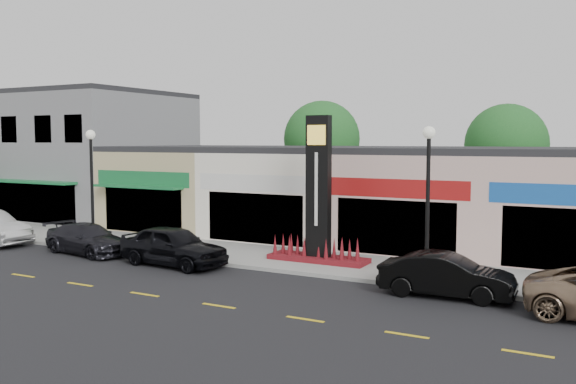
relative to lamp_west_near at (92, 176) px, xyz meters
name	(u,v)px	position (x,y,z in m)	size (l,w,h in m)	color
ground	(199,277)	(8.00, -2.50, -3.48)	(120.00, 120.00, 0.00)	black
sidewalk	(258,256)	(8.00, 1.85, -3.40)	(52.00, 4.30, 0.15)	gray
curb	(230,265)	(8.00, -0.40, -3.40)	(52.00, 0.20, 0.15)	gray
building_grey_2story	(84,155)	(-10.00, 8.98, 0.67)	(12.00, 10.95, 8.30)	slate
shop_beige	(198,186)	(-0.50, 8.96, -1.08)	(7.00, 10.85, 4.80)	tan
shop_cream	(301,190)	(6.50, 8.97, -1.08)	(7.00, 10.01, 4.80)	white
shop_pink_w	(427,196)	(13.50, 8.97, -1.08)	(7.00, 10.01, 4.80)	beige
tree_rear_west	(322,139)	(4.00, 17.00, 1.74)	(5.20, 5.20, 7.83)	#382619
tree_rear_mid	(506,145)	(16.00, 17.00, 1.41)	(4.80, 4.80, 7.29)	#382619
lamp_west_near	(92,176)	(0.00, 0.00, 0.00)	(0.44, 0.44, 5.47)	black
lamp_east_near	(428,188)	(16.00, 0.00, 0.00)	(0.44, 0.44, 5.47)	black
pylon_sign	(318,210)	(11.00, 1.70, -1.20)	(4.20, 1.30, 6.00)	#5E1019
car_dark_sedan	(88,239)	(0.74, -1.06, -2.80)	(4.68, 1.90, 1.36)	black
car_black_sedan	(173,246)	(5.84, -1.30, -2.65)	(4.84, 1.95, 1.65)	black
car_black_conv	(446,275)	(16.95, -1.06, -2.76)	(4.35, 1.52, 1.43)	black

